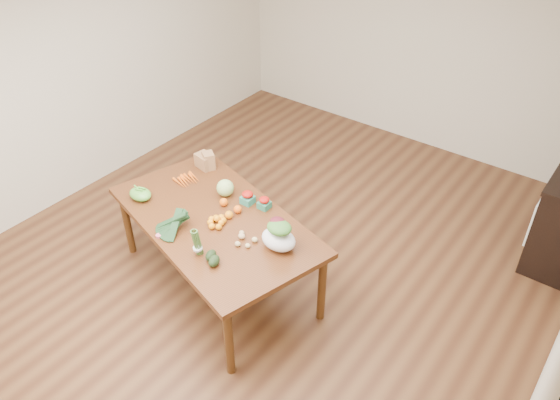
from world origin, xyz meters
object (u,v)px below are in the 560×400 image
Objects in this scene: asparagus_bundle at (197,242)px; salad_bag at (279,236)px; paper_bag at (205,160)px; dining_table at (217,251)px; mandarin_cluster at (217,220)px; kale_bunch at (169,224)px; cabbage at (225,188)px.

asparagus_bundle is 0.85× the size of salad_bag.
asparagus_bundle is at bearing -49.35° from paper_bag.
dining_table is 8.19× the size of paper_bag.
kale_bunch reaches higher than mandarin_cluster.
mandarin_cluster reaches higher than dining_table.
paper_bag is 0.95× the size of asparagus_bundle.
kale_bunch is at bearing -91.94° from cabbage.
asparagus_bundle reaches higher than dining_table.
paper_bag is at bearing 154.33° from dining_table.
salad_bag is at bearing -19.31° from cabbage.
cabbage is (-0.15, 0.31, 0.45)m from dining_table.
dining_table is 0.43m from mandarin_cluster.
asparagus_bundle is (0.14, -0.37, 0.08)m from mandarin_cluster.
paper_bag reaches higher than dining_table.
salad_bag reaches higher than cabbage.
paper_bag is 1.27m from asparagus_bundle.
salad_bag is at bearing 60.26° from asparagus_bundle.
paper_bag is at bearing 157.98° from salad_bag.
asparagus_bundle is at bearing 7.34° from kale_bunch.
asparagus_bundle is (0.36, -0.73, 0.05)m from cabbage.
cabbage is at bearing 131.98° from asparagus_bundle.
salad_bag is (0.59, 0.07, 0.07)m from mandarin_cluster.
asparagus_bundle is 0.64m from salad_bag.
salad_bag is (1.28, -0.52, 0.03)m from paper_bag.
mandarin_cluster is (0.22, -0.36, -0.03)m from cabbage.
asparagus_bundle is (0.83, -0.96, 0.04)m from paper_bag.
cabbage is at bearing 131.28° from dining_table.
asparagus_bundle is at bearing -47.50° from dining_table.
asparagus_bundle reaches higher than kale_bunch.
mandarin_cluster is 0.40m from kale_bunch.
salad_bag reaches higher than kale_bunch.
paper_bag reaches higher than kale_bunch.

